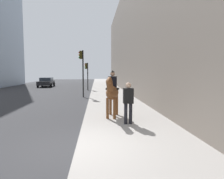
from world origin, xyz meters
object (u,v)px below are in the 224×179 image
at_px(pedestrian_greeting, 128,100).
at_px(car_near_lane, 46,82).
at_px(mounted_horse_near, 112,92).
at_px(traffic_light_near_curb, 82,66).
at_px(traffic_light_far_curb, 87,72).

relative_size(pedestrian_greeting, car_near_lane, 0.36).
xyz_separation_m(mounted_horse_near, car_near_lane, (22.37, 8.50, -0.56)).
relative_size(car_near_lane, traffic_light_near_curb, 1.12).
height_order(pedestrian_greeting, traffic_light_far_curb, traffic_light_far_curb).
xyz_separation_m(mounted_horse_near, pedestrian_greeting, (-1.32, -0.55, -0.22)).
xyz_separation_m(pedestrian_greeting, traffic_light_far_curb, (16.96, 2.45, 1.21)).
xyz_separation_m(car_near_lane, traffic_light_near_curb, (-13.70, -6.50, 2.02)).
height_order(mounted_horse_near, car_near_lane, mounted_horse_near).
bearing_deg(traffic_light_far_curb, mounted_horse_near, -173.10).
bearing_deg(pedestrian_greeting, traffic_light_far_curb, 6.28).
height_order(mounted_horse_near, traffic_light_near_curb, traffic_light_near_curb).
height_order(mounted_horse_near, traffic_light_far_curb, traffic_light_far_curb).
xyz_separation_m(car_near_lane, traffic_light_far_curb, (-6.73, -6.60, 1.55)).
relative_size(mounted_horse_near, traffic_light_near_curb, 0.53).
height_order(car_near_lane, traffic_light_far_curb, traffic_light_far_curb).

